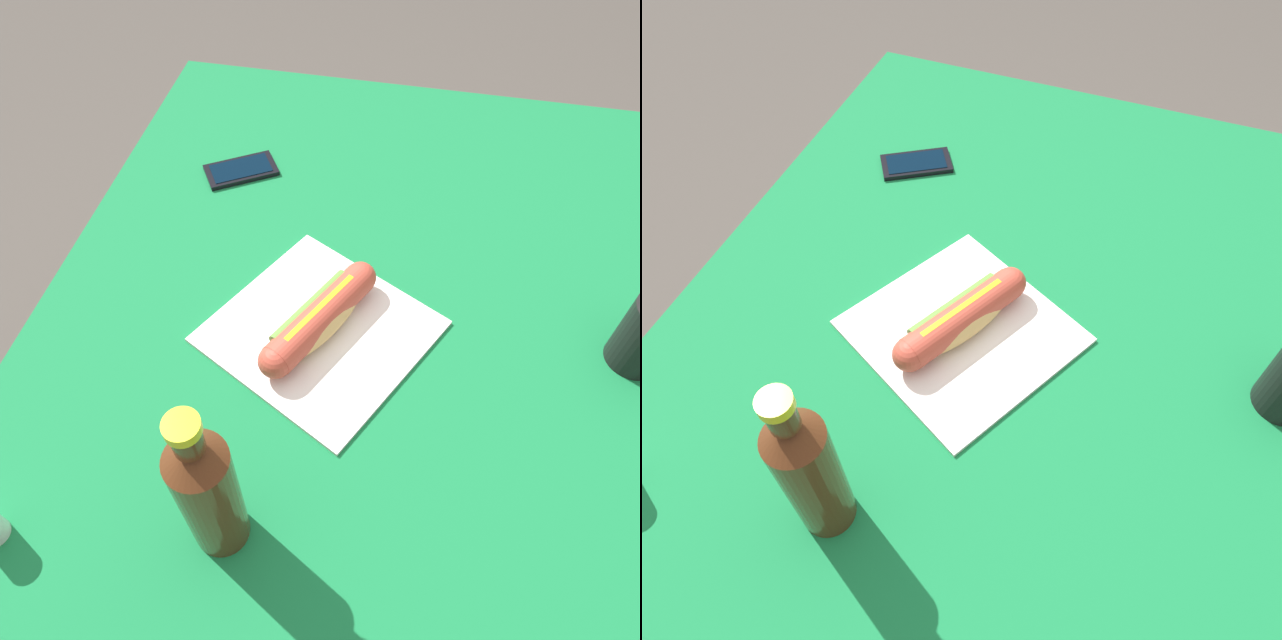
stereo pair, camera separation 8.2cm
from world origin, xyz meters
The scene contains 6 objects.
ground_plane centered at (0.00, 0.00, 0.00)m, with size 6.00×6.00×0.00m, color #47423D.
dining_table centered at (0.00, 0.00, 0.62)m, with size 1.17×0.97×0.74m.
paper_wrapper centered at (-0.07, 0.06, 0.74)m, with size 0.27×0.28×0.01m, color silver.
hot_dog centered at (-0.07, 0.06, 0.77)m, with size 0.21×0.13×0.05m.
cell_phone centered at (0.25, 0.27, 0.74)m, with size 0.12×0.14×0.01m.
soda_bottle centered at (-0.38, 0.11, 0.86)m, with size 0.06×0.06×0.27m.
Camera 1 is at (-0.57, -0.05, 1.45)m, focal length 33.67 mm.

